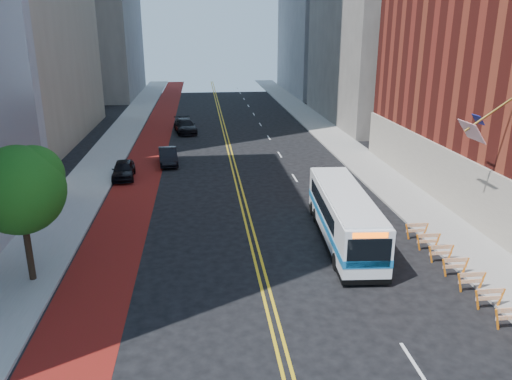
{
  "coord_description": "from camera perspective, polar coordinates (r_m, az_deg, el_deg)",
  "views": [
    {
      "loc": [
        -2.81,
        -17.07,
        11.97
      ],
      "look_at": [
        -0.01,
        8.0,
        3.69
      ],
      "focal_mm": 35.0,
      "sensor_mm": 36.0,
      "label": 1
    }
  ],
  "objects": [
    {
      "name": "sidewalk_left",
      "position": [
        49.42,
        -16.92,
        3.44
      ],
      "size": [
        4.0,
        140.0,
        0.15
      ],
      "primitive_type": "cube",
      "color": "gray",
      "rests_on": "ground"
    },
    {
      "name": "lane_dashes",
      "position": [
        56.87,
        1.47,
        6.02
      ],
      "size": [
        0.14,
        98.2,
        0.01
      ],
      "color": "silver",
      "rests_on": "ground"
    },
    {
      "name": "construction_barriers",
      "position": [
        26.49,
        22.58,
        -8.57
      ],
      "size": [
        1.42,
        10.91,
        1.0
      ],
      "color": "orange",
      "rests_on": "ground"
    },
    {
      "name": "car_a",
      "position": [
        42.62,
        -14.91,
        2.27
      ],
      "size": [
        2.01,
        4.44,
        1.48
      ],
      "primitive_type": "imported",
      "rotation": [
        0.0,
        0.0,
        0.06
      ],
      "color": "black",
      "rests_on": "ground"
    },
    {
      "name": "car_b",
      "position": [
        46.14,
        -10.03,
        3.81
      ],
      "size": [
        2.07,
        4.69,
        1.5
      ],
      "primitive_type": "imported",
      "rotation": [
        0.0,
        0.0,
        0.11
      ],
      "color": "black",
      "rests_on": "ground"
    },
    {
      "name": "center_line_outer",
      "position": [
        48.66,
        -2.66,
        3.91
      ],
      "size": [
        0.14,
        140.0,
        0.01
      ],
      "primitive_type": "cube",
      "color": "gold",
      "rests_on": "ground"
    },
    {
      "name": "transit_bus",
      "position": [
        29.31,
        9.98,
        -2.86
      ],
      "size": [
        3.19,
        11.22,
        3.05
      ],
      "rotation": [
        0.0,
        0.0,
        -0.07
      ],
      "color": "white",
      "rests_on": "ground"
    },
    {
      "name": "street_tree",
      "position": [
        25.6,
        -25.32,
        0.37
      ],
      "size": [
        4.2,
        4.2,
        6.7
      ],
      "color": "black",
      "rests_on": "sidewalk_left"
    },
    {
      "name": "center_line_inner",
      "position": [
        48.64,
        -3.08,
        3.9
      ],
      "size": [
        0.14,
        140.0,
        0.01
      ],
      "primitive_type": "cube",
      "color": "gold",
      "rests_on": "ground"
    },
    {
      "name": "sidewalk_right",
      "position": [
        50.76,
        10.81,
        4.29
      ],
      "size": [
        4.0,
        140.0,
        0.15
      ],
      "primitive_type": "cube",
      "color": "gray",
      "rests_on": "ground"
    },
    {
      "name": "car_c",
      "position": [
        59.92,
        -8.11,
        7.25
      ],
      "size": [
        3.16,
        5.83,
        1.6
      ],
      "primitive_type": "imported",
      "rotation": [
        0.0,
        0.0,
        0.17
      ],
      "color": "black",
      "rests_on": "ground"
    },
    {
      "name": "bus_lane_paint",
      "position": [
        48.86,
        -12.41,
        3.56
      ],
      "size": [
        3.6,
        140.0,
        0.01
      ],
      "primitive_type": "cube",
      "color": "#63170E",
      "rests_on": "ground"
    },
    {
      "name": "ground",
      "position": [
        21.04,
        2.55,
        -16.52
      ],
      "size": [
        160.0,
        160.0,
        0.0
      ],
      "primitive_type": "plane",
      "color": "black",
      "rests_on": "ground"
    }
  ]
}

